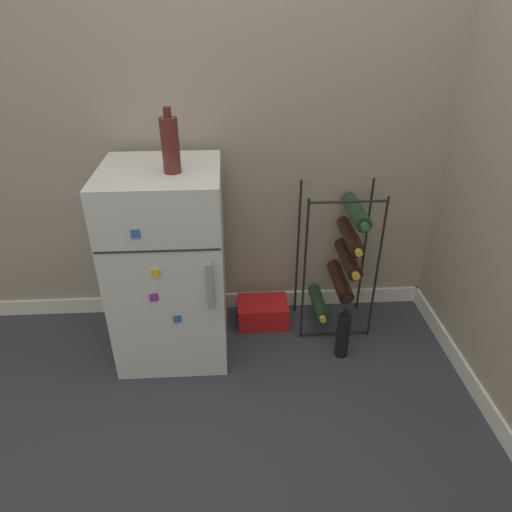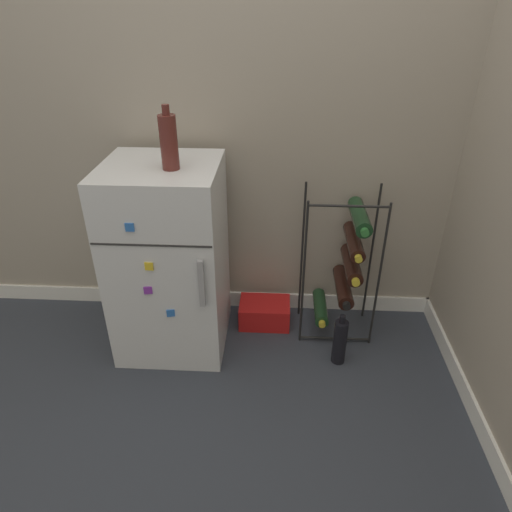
{
  "view_description": "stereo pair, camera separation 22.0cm",
  "coord_description": "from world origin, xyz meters",
  "views": [
    {
      "loc": [
        -0.23,
        -1.54,
        1.58
      ],
      "look_at": [
        -0.12,
        0.37,
        0.47
      ],
      "focal_mm": 32.0,
      "sensor_mm": 36.0,
      "label": 1
    },
    {
      "loc": [
        -0.01,
        -1.54,
        1.58
      ],
      "look_at": [
        -0.12,
        0.37,
        0.47
      ],
      "focal_mm": 32.0,
      "sensor_mm": 36.0,
      "label": 2
    }
  ],
  "objects": [
    {
      "name": "fridge_top_bottle",
      "position": [
        -0.46,
        0.26,
        1.06
      ],
      "size": [
        0.07,
        0.07,
        0.26
      ],
      "color": "#56231E",
      "rests_on": "mini_fridge"
    },
    {
      "name": "soda_box",
      "position": [
        -0.07,
        0.46,
        0.07
      ],
      "size": [
        0.27,
        0.19,
        0.13
      ],
      "color": "red",
      "rests_on": "ground_plane"
    },
    {
      "name": "mini_fridge",
      "position": [
        -0.53,
        0.31,
        0.47
      ],
      "size": [
        0.51,
        0.52,
        0.94
      ],
      "color": "silver",
      "rests_on": "ground_plane"
    },
    {
      "name": "loose_bottle_floor",
      "position": [
        0.3,
        0.17,
        0.12
      ],
      "size": [
        0.07,
        0.07,
        0.28
      ],
      "color": "black",
      "rests_on": "ground_plane"
    },
    {
      "name": "ground_plane",
      "position": [
        0.0,
        0.0,
        0.0
      ],
      "size": [
        14.0,
        14.0,
        0.0
      ],
      "primitive_type": "plane",
      "color": "#333842"
    },
    {
      "name": "wine_rack",
      "position": [
        0.33,
        0.43,
        0.41
      ],
      "size": [
        0.37,
        0.33,
        0.79
      ],
      "color": "black",
      "rests_on": "ground_plane"
    },
    {
      "name": "wall_back",
      "position": [
        0.0,
        0.64,
        1.24
      ],
      "size": [
        6.68,
        0.07,
        2.5
      ],
      "color": "#9E9384",
      "rests_on": "ground_plane"
    }
  ]
}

